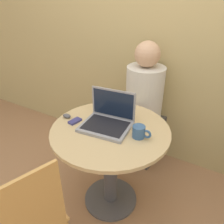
# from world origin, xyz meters

# --- Properties ---
(ground_plane) EXTENTS (12.00, 12.00, 0.00)m
(ground_plane) POSITION_xyz_m (0.00, 0.00, 0.00)
(ground_plane) COLOR #9E704C
(back_wall) EXTENTS (7.00, 0.05, 2.60)m
(back_wall) POSITION_xyz_m (0.00, 0.81, 1.30)
(back_wall) COLOR tan
(back_wall) RESTS_ON ground_plane
(round_table) EXTENTS (0.82, 0.82, 0.71)m
(round_table) POSITION_xyz_m (0.00, 0.00, 0.51)
(round_table) COLOR #4C4C51
(round_table) RESTS_ON ground_plane
(laptop) EXTENTS (0.36, 0.30, 0.24)m
(laptop) POSITION_xyz_m (-0.04, 0.03, 0.76)
(laptop) COLOR gray
(laptop) RESTS_ON round_table
(cell_phone) EXTENTS (0.07, 0.10, 0.02)m
(cell_phone) POSITION_xyz_m (-0.26, -0.06, 0.72)
(cell_phone) COLOR navy
(cell_phone) RESTS_ON round_table
(computer_mouse) EXTENTS (0.06, 0.04, 0.03)m
(computer_mouse) POSITION_xyz_m (-0.35, -0.04, 0.72)
(computer_mouse) COLOR #4C4C51
(computer_mouse) RESTS_ON round_table
(coffee_cup) EXTENTS (0.13, 0.08, 0.08)m
(coffee_cup) POSITION_xyz_m (0.21, 0.01, 0.75)
(coffee_cup) COLOR #335684
(coffee_cup) RESTS_ON round_table
(chair_empty) EXTENTS (0.50, 0.50, 0.88)m
(chair_empty) POSITION_xyz_m (-0.12, -0.70, 0.46)
(chair_empty) COLOR tan
(chair_empty) RESTS_ON ground_plane
(person_seated) EXTENTS (0.38, 0.53, 1.19)m
(person_seated) POSITION_xyz_m (0.01, 0.66, 0.50)
(person_seated) COLOR #4C4742
(person_seated) RESTS_ON ground_plane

